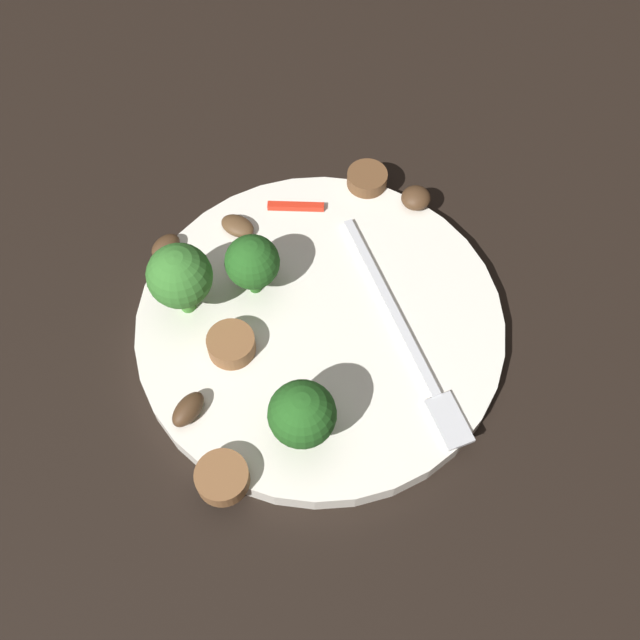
% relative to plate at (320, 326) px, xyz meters
% --- Properties ---
extents(ground_plane, '(1.40, 1.40, 0.00)m').
position_rel_plate_xyz_m(ground_plane, '(0.00, 0.00, -0.01)').
color(ground_plane, black).
extents(plate, '(0.24, 0.24, 0.02)m').
position_rel_plate_xyz_m(plate, '(0.00, 0.00, 0.00)').
color(plate, white).
rests_on(plate, ground_plane).
extents(fork, '(0.18, 0.02, 0.00)m').
position_rel_plate_xyz_m(fork, '(0.04, 0.05, 0.01)').
color(fork, silver).
rests_on(fork, plate).
extents(broccoli_floret_0, '(0.04, 0.04, 0.05)m').
position_rel_plate_xyz_m(broccoli_floret_0, '(0.07, -0.04, 0.04)').
color(broccoli_floret_0, '#296420').
rests_on(broccoli_floret_0, plate).
extents(broccoli_floret_1, '(0.04, 0.04, 0.05)m').
position_rel_plate_xyz_m(broccoli_floret_1, '(-0.04, -0.03, 0.04)').
color(broccoli_floret_1, '#296420').
rests_on(broccoli_floret_1, plate).
extents(broccoli_floret_2, '(0.04, 0.04, 0.06)m').
position_rel_plate_xyz_m(broccoli_floret_2, '(-0.04, -0.08, 0.04)').
color(broccoli_floret_2, '#408630').
rests_on(broccoli_floret_2, plate).
extents(sausage_slice_0, '(0.04, 0.04, 0.01)m').
position_rel_plate_xyz_m(sausage_slice_0, '(-0.00, -0.06, 0.01)').
color(sausage_slice_0, brown).
rests_on(sausage_slice_0, plate).
extents(sausage_slice_1, '(0.04, 0.04, 0.01)m').
position_rel_plate_xyz_m(sausage_slice_1, '(-0.10, 0.07, 0.01)').
color(sausage_slice_1, brown).
rests_on(sausage_slice_1, plate).
extents(sausage_slice_2, '(0.03, 0.03, 0.01)m').
position_rel_plate_xyz_m(sausage_slice_2, '(0.08, -0.09, 0.01)').
color(sausage_slice_2, brown).
rests_on(sausage_slice_2, plate).
extents(mushroom_0, '(0.03, 0.03, 0.01)m').
position_rel_plate_xyz_m(mushroom_0, '(-0.09, -0.03, 0.01)').
color(mushroom_0, brown).
rests_on(mushroom_0, plate).
extents(mushroom_1, '(0.02, 0.02, 0.01)m').
position_rel_plate_xyz_m(mushroom_1, '(-0.07, 0.10, 0.01)').
color(mushroom_1, '#4C331E').
rests_on(mushroom_1, plate).
extents(mushroom_2, '(0.02, 0.03, 0.01)m').
position_rel_plate_xyz_m(mushroom_2, '(-0.09, -0.08, 0.01)').
color(mushroom_2, '#4C331E').
rests_on(mushroom_2, plate).
extents(mushroom_3, '(0.03, 0.03, 0.01)m').
position_rel_plate_xyz_m(mushroom_3, '(0.03, -0.10, 0.01)').
color(mushroom_3, '#4C331E').
rests_on(mushroom_3, plate).
extents(pepper_strip_2, '(0.02, 0.04, 0.00)m').
position_rel_plate_xyz_m(pepper_strip_2, '(-0.09, 0.02, 0.01)').
color(pepper_strip_2, red).
rests_on(pepper_strip_2, plate).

